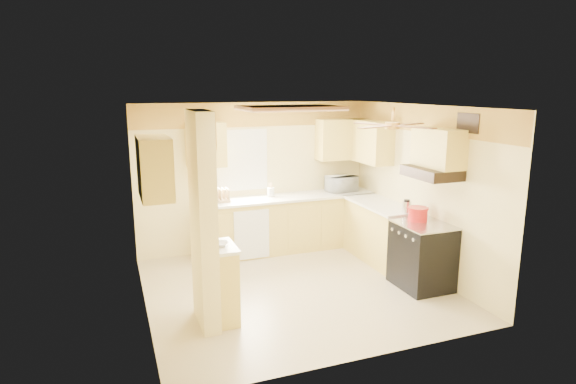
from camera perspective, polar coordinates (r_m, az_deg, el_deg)
name	(u,v)px	position (r m, az deg, el deg)	size (l,w,h in m)	color
floor	(296,288)	(6.83, 0.91, -11.34)	(4.00, 4.00, 0.00)	tan
ceiling	(296,106)	(6.26, 0.98, 10.10)	(4.00, 4.00, 0.00)	white
wall_back	(255,177)	(8.19, -3.94, 1.80)	(4.00, 4.00, 0.00)	beige
wall_front	(367,243)	(4.78, 9.36, -6.03)	(4.00, 4.00, 0.00)	beige
wall_left	(140,215)	(6.02, -17.09, -2.60)	(3.80, 3.80, 0.00)	beige
wall_right	(421,190)	(7.39, 15.53, 0.21)	(3.80, 3.80, 0.00)	beige
wallpaper_border	(254,115)	(8.05, -4.01, 9.14)	(4.00, 0.02, 0.40)	#FFC74B
partition_column	(203,221)	(5.56, -10.01, -3.45)	(0.20, 0.70, 2.50)	beige
partition_ledge	(224,284)	(5.87, -7.57, -10.80)	(0.25, 0.55, 0.90)	#D7B854
ledge_top	(223,247)	(5.70, -7.70, -6.45)	(0.28, 0.58, 0.04)	white
lower_cabinets_back	(289,224)	(8.26, 0.08, -3.80)	(3.00, 0.60, 0.90)	#D7B854
lower_cabinets_right	(380,233)	(7.90, 10.88, -4.77)	(0.60, 1.40, 0.90)	#D7B854
countertop_back	(289,197)	(8.13, 0.11, -0.63)	(3.04, 0.64, 0.04)	white
countertop_right	(381,204)	(7.78, 10.95, -1.46)	(0.64, 1.44, 0.04)	white
dishwasher_panel	(252,235)	(7.75, -4.32, -5.07)	(0.58, 0.02, 0.80)	white
window	(241,160)	(8.06, -5.65, 3.76)	(0.92, 0.02, 1.02)	white
upper_cab_back_left	(206,145)	(7.73, -9.69, 5.52)	(0.60, 0.35, 0.70)	#D7B854
upper_cab_back_right	(342,139)	(8.52, 6.45, 6.23)	(0.90, 0.35, 0.70)	#D7B854
upper_cab_right	(370,141)	(8.23, 9.66, 5.93)	(0.35, 1.00, 0.70)	#D7B854
upper_cab_left_wall	(155,168)	(5.66, -15.54, 2.80)	(0.35, 0.75, 0.70)	#D7B854
upper_cab_over_stove	(438,148)	(6.74, 17.40, 5.01)	(0.35, 0.76, 0.52)	#D7B854
stove	(422,255)	(6.98, 15.60, -7.23)	(0.68, 0.77, 0.92)	black
range_hood	(432,173)	(6.73, 16.65, 2.21)	(0.50, 0.76, 0.14)	black
poster_menu	(211,169)	(5.45, -9.09, 2.74)	(0.02, 0.42, 0.57)	black
poster_nashville	(213,225)	(5.59, -8.86, -3.84)	(0.02, 0.42, 0.57)	black
ceiling_light_panel	(290,108)	(6.77, 0.20, 9.89)	(1.35, 0.95, 0.06)	brown
ceiling_fan	(393,125)	(6.11, 12.29, 7.76)	(1.15, 1.15, 0.26)	gold
vent_grate	(468,123)	(6.54, 20.57, 7.67)	(0.02, 0.40, 0.25)	black
microwave	(341,184)	(8.52, 6.35, 0.99)	(0.50, 0.34, 0.28)	white
bowl	(220,244)	(5.66, -8.02, -6.14)	(0.18, 0.18, 0.05)	white
dutch_oven	(418,214)	(6.96, 15.14, -2.52)	(0.29, 0.29, 0.19)	red
kettle	(407,207)	(7.25, 13.88, -1.69)	(0.13, 0.13, 0.20)	silver
dish_rack	(218,197)	(7.81, -8.31, -0.59)	(0.36, 0.27, 0.21)	#D4B77A
utensil_crock	(271,192)	(8.08, -2.05, 0.00)	(0.12, 0.12, 0.23)	white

